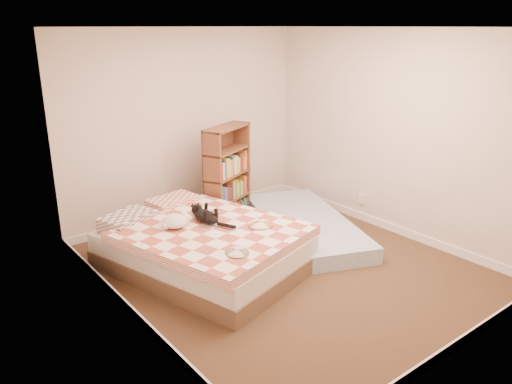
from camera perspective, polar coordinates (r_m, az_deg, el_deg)
room at (r=5.12m, az=3.43°, el=3.57°), size 3.51×4.01×2.51m
bed at (r=5.45m, az=-6.31°, el=-6.12°), size 1.96×2.39×0.56m
bookshelf at (r=6.60m, az=-3.38°, el=0.69°), size 0.89×0.57×1.30m
floor_mattress at (r=6.39m, az=5.61°, el=-3.79°), size 1.73×2.40×0.20m
black_cat at (r=5.42m, az=-5.91°, el=-2.67°), size 0.24×0.66×0.15m
white_dog at (r=5.30m, az=-9.16°, el=-3.30°), size 0.38×0.38×0.14m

